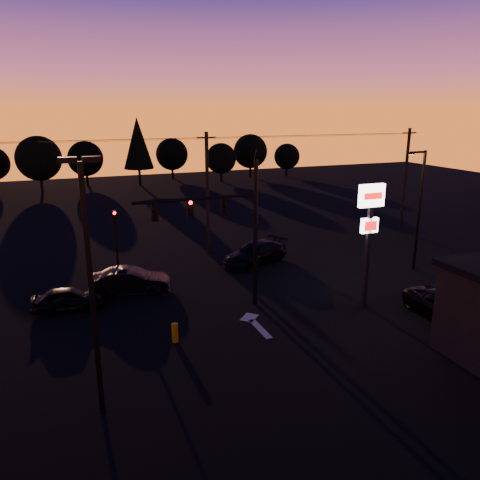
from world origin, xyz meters
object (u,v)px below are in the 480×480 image
object	(u,v)px
car_right	(255,253)
bollard	(175,333)
secondary_signal	(116,233)
streetlight	(419,205)
pylon_sign	(370,220)
suv_parked	(447,307)
traffic_signal_mast	(228,220)
car_left	(68,299)
parking_lot_light	(90,275)
car_mid	(131,281)

from	to	relation	value
car_right	bollard	bearing A→B (deg)	-64.96
secondary_signal	streetlight	bearing A→B (deg)	-17.56
pylon_sign	suv_parked	world-z (taller)	pylon_sign
traffic_signal_mast	bollard	size ratio (longest dim) A/B	9.41
streetlight	car_left	bearing A→B (deg)	176.35
parking_lot_light	pylon_sign	world-z (taller)	parking_lot_light
bollard	car_left	xyz separation A→B (m)	(-4.49, 5.64, 0.19)
secondary_signal	pylon_sign	size ratio (longest dim) A/B	0.64
car_right	car_left	bearing A→B (deg)	-97.81
secondary_signal	streetlight	xyz separation A→B (m)	(18.91, -5.99, 1.56)
traffic_signal_mast	suv_parked	size ratio (longest dim) A/B	1.75
secondary_signal	bollard	world-z (taller)	secondary_signal
car_mid	car_right	distance (m)	9.33
secondary_signal	car_mid	distance (m)	3.92
secondary_signal	suv_parked	bearing A→B (deg)	-41.02
car_left	car_mid	size ratio (longest dim) A/B	0.83
parking_lot_light	bollard	world-z (taller)	parking_lot_light
traffic_signal_mast	car_left	distance (m)	9.66
bollard	pylon_sign	bearing A→B (deg)	1.19
parking_lot_light	car_left	distance (m)	10.97
secondary_signal	streetlight	distance (m)	19.89
car_mid	car_right	xyz separation A→B (m)	(9.05, 2.28, 0.01)
traffic_signal_mast	streetlight	distance (m)	14.10
streetlight	bollard	distance (m)	18.59
streetlight	bollard	size ratio (longest dim) A/B	8.78
streetlight	car_left	distance (m)	22.52
suv_parked	pylon_sign	bearing A→B (deg)	139.14
suv_parked	traffic_signal_mast	bearing A→B (deg)	156.06
pylon_sign	bollard	size ratio (longest dim) A/B	7.46
car_left	car_right	size ratio (longest dim) A/B	0.72
parking_lot_light	pylon_sign	size ratio (longest dim) A/B	1.34
car_left	car_right	xyz separation A→B (m)	(12.59, 3.56, 0.11)
streetlight	car_right	size ratio (longest dim) A/B	1.53
suv_parked	secondary_signal	bearing A→B (deg)	143.77
car_left	streetlight	bearing A→B (deg)	-89.39
secondary_signal	streetlight	world-z (taller)	streetlight
traffic_signal_mast	parking_lot_light	world-z (taller)	parking_lot_light
secondary_signal	car_right	distance (m)	9.63
pylon_sign	car_mid	world-z (taller)	pylon_sign
car_mid	parking_lot_light	bearing A→B (deg)	-179.38
traffic_signal_mast	parking_lot_light	size ratio (longest dim) A/B	0.94
traffic_signal_mast	pylon_sign	xyz separation A→B (m)	(7.10, -2.49, -0.02)
streetlight	car_mid	distance (m)	19.16
secondary_signal	car_right	bearing A→B (deg)	-6.19
secondary_signal	car_right	world-z (taller)	secondary_signal
parking_lot_light	pylon_sign	xyz separation A→B (m)	(14.50, 4.50, -0.36)
pylon_sign	streetlight	bearing A→B (deg)	30.08
parking_lot_light	streetlight	bearing A→B (deg)	21.65
traffic_signal_mast	car_right	world-z (taller)	traffic_signal_mast
streetlight	car_right	xyz separation A→B (m)	(-9.57, 4.97, -3.66)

